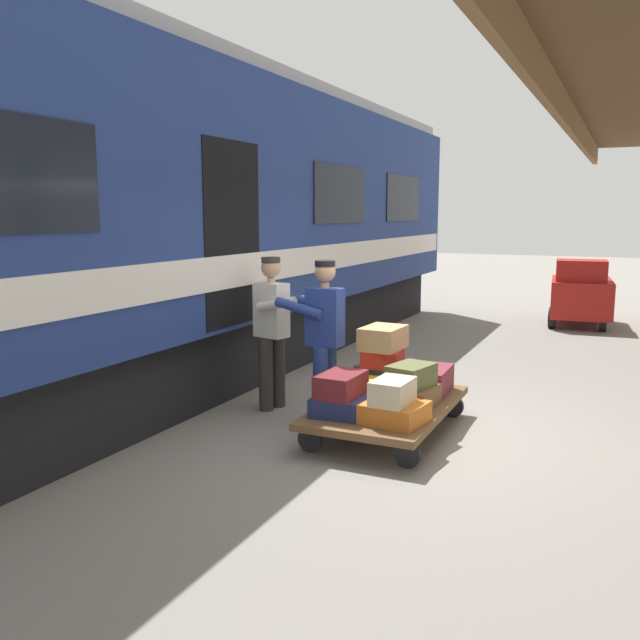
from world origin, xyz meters
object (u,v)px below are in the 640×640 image
porter_by_door (273,328)px  suitcase_olive_duffel (411,376)px  luggage_cart (387,408)px  porter_in_overalls (323,336)px  suitcase_cream_canvas (392,392)px  baggage_tug (581,294)px  suitcase_navy_fabric (341,406)px  suitcase_slate_roller (381,376)px  suitcase_brown_leather (413,396)px  suitcase_tan_vintage (383,338)px  suitcase_yellow_case (363,391)px  suitcase_red_plastic (383,357)px  train_car (124,223)px  suitcase_burgundy_valise (429,380)px  suitcase_maroon_trunk (341,385)px  suitcase_orange_carryall (395,412)px

porter_by_door → suitcase_olive_duffel: bearing=170.1°
luggage_cart → porter_in_overalls: bearing=-5.0°
suitcase_cream_canvas → baggage_tug: baggage_tug is taller
suitcase_navy_fabric → baggage_tug: size_ratio=0.29×
suitcase_slate_roller → suitcase_brown_leather: bearing=133.6°
suitcase_tan_vintage → baggage_tug: (-1.51, -7.20, -0.23)m
suitcase_cream_canvas → suitcase_olive_duffel: suitcase_olive_duffel is taller
suitcase_tan_vintage → porter_in_overalls: porter_in_overalls is taller
suitcase_yellow_case → baggage_tug: (-1.53, -7.73, 0.22)m
suitcase_navy_fabric → baggage_tug: 8.43m
suitcase_red_plastic → suitcase_olive_duffel: size_ratio=1.00×
train_car → baggage_tug: 9.01m
suitcase_slate_roller → porter_in_overalls: size_ratio=0.27×
suitcase_red_plastic → suitcase_cream_canvas: (-0.48, 1.10, -0.05)m
suitcase_burgundy_valise → suitcase_red_plastic: 0.54m
suitcase_yellow_case → porter_in_overalls: bearing=-7.7°
train_car → porter_in_overalls: bearing=178.6°
suitcase_olive_duffel → suitcase_tan_vintage: bearing=-48.6°
suitcase_brown_leather → porter_in_overalls: (1.00, -0.06, 0.52)m
suitcase_maroon_trunk → baggage_tug: (-1.54, -8.26, 0.03)m
suitcase_slate_roller → suitcase_yellow_case: 0.55m
suitcase_burgundy_valise → suitcase_cream_canvas: (0.01, 1.13, 0.15)m
suitcase_tan_vintage → porter_by_door: bearing=12.1°
suitcase_olive_duffel → suitcase_orange_carryall: bearing=92.0°
suitcase_orange_carryall → suitcase_olive_duffel: bearing=-88.0°
suitcase_orange_carryall → suitcase_maroon_trunk: 0.57m
luggage_cart → suitcase_cream_canvas: bearing=113.0°
suitcase_tan_vintage → suitcase_olive_duffel: suitcase_tan_vintage is taller
suitcase_orange_carryall → baggage_tug: (-1.01, -8.28, 0.23)m
suitcase_maroon_trunk → baggage_tug: bearing=-100.6°
suitcase_yellow_case → porter_in_overalls: porter_in_overalls is taller
luggage_cart → suitcase_yellow_case: bearing=0.0°
suitcase_cream_canvas → porter_by_door: size_ratio=0.26×
suitcase_slate_roller → baggage_tug: size_ratio=0.25×
suitcase_brown_leather → suitcase_olive_duffel: bearing=45.3°
suitcase_tan_vintage → suitcase_orange_carryall: bearing=114.9°
suitcase_brown_leather → porter_by_door: (1.70, -0.27, 0.52)m
suitcase_yellow_case → suitcase_maroon_trunk: size_ratio=1.07×
suitcase_orange_carryall → suitcase_olive_duffel: (0.02, -0.53, 0.22)m
train_car → luggage_cart: bearing=177.8°
luggage_cart → suitcase_brown_leather: suitcase_brown_leather is taller
suitcase_cream_canvas → baggage_tug: (-1.02, -8.31, 0.03)m
porter_in_overalls → suitcase_orange_carryall: bearing=148.3°
train_car → suitcase_yellow_case: bearing=177.7°
suitcase_cream_canvas → suitcase_olive_duffel: bearing=-89.6°
porter_by_door → suitcase_navy_fabric: bearing=145.0°
suitcase_red_plastic → suitcase_cream_canvas: 1.20m
suitcase_brown_leather → suitcase_yellow_case: size_ratio=1.02×
train_car → suitcase_burgundy_valise: 3.97m
suitcase_brown_leather → suitcase_tan_vintage: suitcase_tan_vintage is taller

